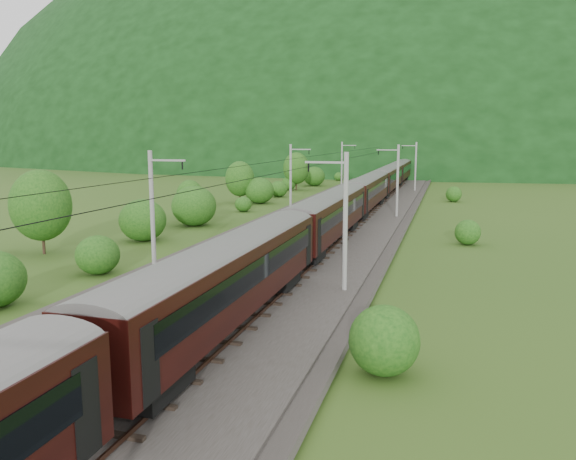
# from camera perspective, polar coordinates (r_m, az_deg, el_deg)

# --- Properties ---
(ground) EXTENTS (600.00, 600.00, 0.00)m
(ground) POSITION_cam_1_polar(r_m,az_deg,el_deg) (34.85, -4.40, -5.78)
(ground) COLOR #315219
(ground) RESTS_ON ground
(railbed) EXTENTS (14.00, 220.00, 0.30)m
(railbed) POSITION_cam_1_polar(r_m,az_deg,el_deg) (44.05, 0.16, -2.32)
(railbed) COLOR #38332D
(railbed) RESTS_ON ground
(track_left) EXTENTS (2.40, 220.00, 0.27)m
(track_left) POSITION_cam_1_polar(r_m,az_deg,el_deg) (44.72, -2.79, -1.87)
(track_left) COLOR #553224
(track_left) RESTS_ON railbed
(track_right) EXTENTS (2.40, 220.00, 0.27)m
(track_right) POSITION_cam_1_polar(r_m,az_deg,el_deg) (43.42, 3.21, -2.21)
(track_right) COLOR #553224
(track_right) RESTS_ON railbed
(catenary_left) EXTENTS (2.54, 192.28, 8.00)m
(catenary_left) POSITION_cam_1_polar(r_m,az_deg,el_deg) (66.12, 0.33, 5.42)
(catenary_left) COLOR gray
(catenary_left) RESTS_ON railbed
(catenary_right) EXTENTS (2.54, 192.28, 8.00)m
(catenary_right) POSITION_cam_1_polar(r_m,az_deg,el_deg) (63.88, 11.00, 5.11)
(catenary_right) COLOR gray
(catenary_right) RESTS_ON railbed
(overhead_wires) EXTENTS (4.83, 198.00, 0.03)m
(overhead_wires) POSITION_cam_1_polar(r_m,az_deg,el_deg) (43.17, 0.17, 6.74)
(overhead_wires) COLOR black
(overhead_wires) RESTS_ON ground
(mountain_main) EXTENTS (504.00, 360.00, 244.00)m
(mountain_main) POSITION_cam_1_polar(r_m,az_deg,el_deg) (291.84, 13.97, 7.37)
(mountain_main) COLOR black
(mountain_main) RESTS_ON ground
(mountain_ridge) EXTENTS (336.00, 280.00, 132.00)m
(mountain_ridge) POSITION_cam_1_polar(r_m,az_deg,el_deg) (356.85, -5.56, 7.93)
(mountain_ridge) COLOR black
(mountain_ridge) RESTS_ON ground
(train) EXTENTS (2.84, 158.00, 4.93)m
(train) POSITION_cam_1_polar(r_m,az_deg,el_deg) (67.05, 8.01, 4.43)
(train) COLOR black
(train) RESTS_ON ground
(hazard_post_near) EXTENTS (0.18, 0.18, 1.69)m
(hazard_post_near) POSITION_cam_1_polar(r_m,az_deg,el_deg) (98.06, 8.95, 4.65)
(hazard_post_near) COLOR red
(hazard_post_near) RESTS_ON railbed
(hazard_post_far) EXTENTS (0.17, 0.17, 1.61)m
(hazard_post_far) POSITION_cam_1_polar(r_m,az_deg,el_deg) (61.84, 4.96, 1.95)
(hazard_post_far) COLOR red
(hazard_post_far) RESTS_ON railbed
(signal) EXTENTS (0.24, 0.24, 2.17)m
(signal) POSITION_cam_1_polar(r_m,az_deg,el_deg) (85.33, 5.99, 4.31)
(signal) COLOR black
(signal) RESTS_ON railbed
(vegetation_left) EXTENTS (11.87, 148.71, 6.67)m
(vegetation_left) POSITION_cam_1_polar(r_m,az_deg,el_deg) (57.08, -11.50, 2.61)
(vegetation_left) COLOR #174612
(vegetation_left) RESTS_ON ground
(vegetation_right) EXTENTS (7.06, 96.43, 3.10)m
(vegetation_right) POSITION_cam_1_polar(r_m,az_deg,el_deg) (18.78, 17.09, -15.56)
(vegetation_right) COLOR #174612
(vegetation_right) RESTS_ON ground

